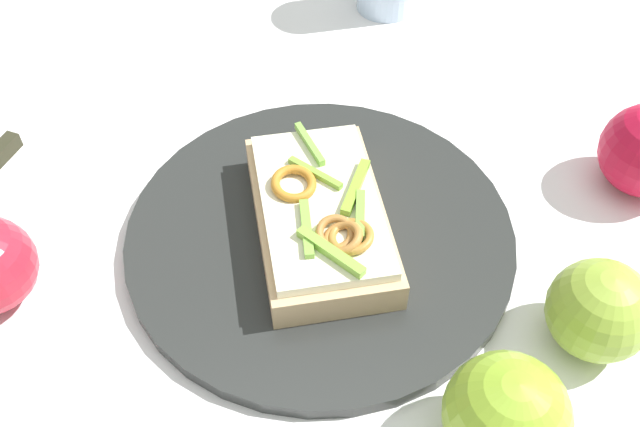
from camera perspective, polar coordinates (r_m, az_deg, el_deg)
The scene contains 5 objects.
ground_plane at distance 0.58m, azimuth -0.00°, elevation -2.10°, with size 2.00×2.00×0.00m, color white.
plate at distance 0.58m, azimuth -0.00°, elevation -1.71°, with size 0.31×0.31×0.01m, color #272928.
sandwich at distance 0.56m, azimuth 0.04°, elevation -0.16°, with size 0.10×0.18×0.05m.
apple_0 at distance 0.47m, azimuth 14.71°, elevation -15.39°, with size 0.08×0.08×0.08m, color #88AF2D.
apple_1 at distance 0.53m, azimuth 21.49°, elevation -7.23°, with size 0.07×0.07×0.07m, color #8EAC38.
Camera 1 is at (0.05, 0.36, 0.45)m, focal length 39.89 mm.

